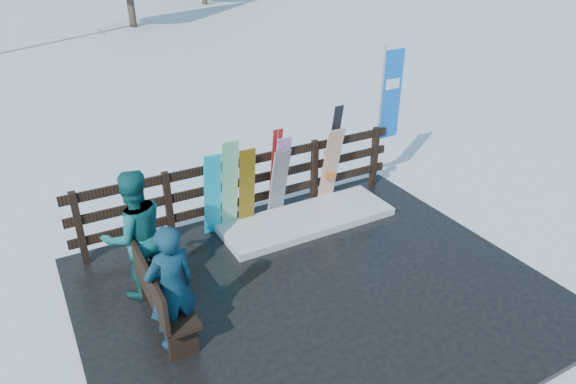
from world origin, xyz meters
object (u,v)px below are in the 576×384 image
snowboard_1 (230,187)px  rental_flag (388,100)px  person_front (171,289)px  person_back (136,235)px  snowboard_2 (247,188)px  snowboard_4 (279,184)px  snowboard_0 (213,195)px  bench (159,293)px  snowboard_3 (280,177)px  snowboard_5 (330,166)px

snowboard_1 → rental_flag: size_ratio=0.62×
person_front → person_back: 1.16m
snowboard_2 → rental_flag: size_ratio=0.54×
rental_flag → person_front: (-4.79, -2.28, -0.81)m
snowboard_4 → person_front: size_ratio=0.82×
snowboard_1 → person_back: size_ratio=0.90×
snowboard_0 → snowboard_4: bearing=0.0°
bench → snowboard_1: bearing=45.2°
snowboard_3 → snowboard_4: 0.11m
snowboard_2 → person_front: 2.74m
snowboard_3 → snowboard_5: size_ratio=1.03×
snowboard_0 → snowboard_4: size_ratio=1.10×
snowboard_1 → snowboard_5: 1.86m
snowboard_2 → rental_flag: bearing=5.2°
bench → person_front: (0.07, -0.37, 0.28)m
bench → rental_flag: 5.34m
snowboard_5 → rental_flag: 1.65m
snowboard_4 → person_back: (-2.51, -0.86, 0.25)m
snowboard_0 → snowboard_3: snowboard_3 is taller
snowboard_0 → snowboard_5: bearing=0.0°
bench → rental_flag: (4.87, 1.92, 1.09)m
bench → snowboard_5: 3.87m
snowboard_5 → rental_flag: rental_flag is taller
snowboard_4 → snowboard_1: bearing=-180.0°
snowboard_1 → person_front: size_ratio=1.00×
person_back → snowboard_3: bearing=-167.0°
person_front → person_back: bearing=-94.1°
snowboard_1 → rental_flag: rental_flag is taller
snowboard_3 → snowboard_5: (0.98, 0.00, -0.02)m
snowboard_2 → snowboard_3: bearing=0.0°
snowboard_3 → snowboard_4: bearing=180.0°
snowboard_4 → rental_flag: bearing=6.5°
snowboard_5 → person_back: 3.62m
bench → person_back: size_ratio=0.85×
snowboard_4 → person_front: bearing=-140.3°
bench → snowboard_4: snowboard_4 is taller
rental_flag → snowboard_5: bearing=-168.8°
snowboard_2 → snowboard_5: size_ratio=0.95×
snowboard_2 → rental_flag: 3.09m
rental_flag → snowboard_4: bearing=-173.5°
snowboard_1 → rental_flag: 3.34m
snowboard_4 → person_back: bearing=-161.2°
snowboard_5 → rental_flag: bearing=11.2°
snowboard_1 → snowboard_5: snowboard_1 is taller
snowboard_5 → snowboard_0: bearing=-180.0°
bench → snowboard_4: size_ratio=1.15×
snowboard_0 → person_back: 1.62m
bench → snowboard_4: 2.99m
snowboard_0 → snowboard_2: size_ratio=1.03×
snowboard_0 → person_front: 2.38m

